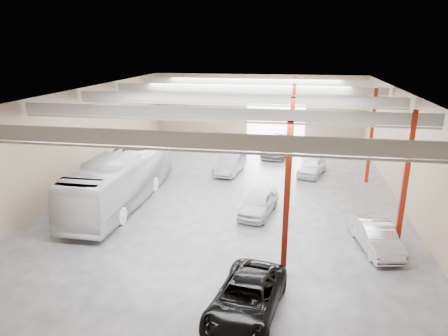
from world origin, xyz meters
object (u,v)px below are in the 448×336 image
(car_row_a, at_px, (259,203))
(car_row_c, at_px, (277,147))
(coach_bus, at_px, (123,178))
(car_right_near, at_px, (376,236))
(black_sedan, at_px, (246,298))
(car_right_far, at_px, (312,166))
(car_row_b, at_px, (230,163))

(car_row_a, distance_m, car_row_c, 13.88)
(coach_bus, distance_m, car_right_near, 15.55)
(black_sedan, bearing_deg, car_row_c, 98.85)
(car_row_a, height_order, car_right_near, car_row_a)
(coach_bus, xyz_separation_m, black_sedan, (9.30, -9.91, -0.97))
(black_sedan, xyz_separation_m, car_row_c, (0.00, 23.50, 0.07))
(coach_bus, bearing_deg, car_row_a, -1.59)
(car_right_far, bearing_deg, car_row_c, 136.05)
(car_row_a, height_order, car_right_far, car_row_a)
(coach_bus, relative_size, car_row_c, 2.24)
(car_row_b, relative_size, car_row_c, 0.85)
(car_row_b, bearing_deg, car_row_a, -61.62)
(car_right_near, bearing_deg, car_row_c, 97.38)
(black_sedan, height_order, car_right_far, black_sedan)
(coach_bus, height_order, car_right_near, coach_bus)
(coach_bus, bearing_deg, car_row_c, 55.84)
(black_sedan, xyz_separation_m, car_row_a, (-0.44, 9.63, 0.00))
(coach_bus, bearing_deg, car_right_far, 33.91)
(black_sedan, height_order, car_right_near, black_sedan)
(coach_bus, relative_size, car_row_b, 2.63)
(car_row_c, distance_m, car_right_far, 6.17)
(coach_bus, distance_m, black_sedan, 13.62)
(coach_bus, bearing_deg, car_row_b, 52.83)
(coach_bus, distance_m, car_row_a, 8.91)
(car_right_far, bearing_deg, car_right_near, -59.69)
(black_sedan, relative_size, car_row_b, 1.11)
(coach_bus, bearing_deg, black_sedan, -46.63)
(car_right_far, bearing_deg, coach_bus, -129.34)
(car_row_a, bearing_deg, car_row_c, 99.65)
(black_sedan, relative_size, car_row_a, 1.22)
(car_row_b, xyz_separation_m, car_right_far, (6.50, 0.61, -0.07))
(black_sedan, distance_m, car_right_far, 18.36)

